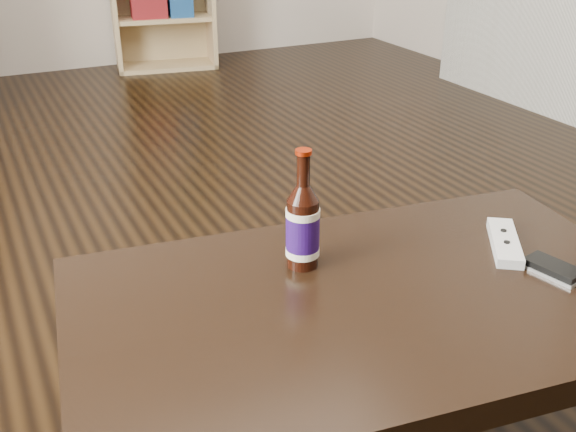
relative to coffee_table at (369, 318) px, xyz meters
name	(u,v)px	position (x,y,z in m)	size (l,w,h in m)	color
floor	(185,338)	(-0.18, 0.55, -0.34)	(5.00, 6.00, 0.01)	black
coffee_table	(369,318)	(0.00, 0.00, 0.00)	(1.11, 0.74, 0.39)	black
beer_bottle	(303,226)	(-0.06, 0.14, 0.13)	(0.08, 0.08, 0.23)	black
phone	(553,269)	(0.34, -0.09, 0.06)	(0.08, 0.11, 0.02)	#A8A8AA
remote	(505,242)	(0.33, 0.03, 0.06)	(0.14, 0.17, 0.02)	#BCBCBE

